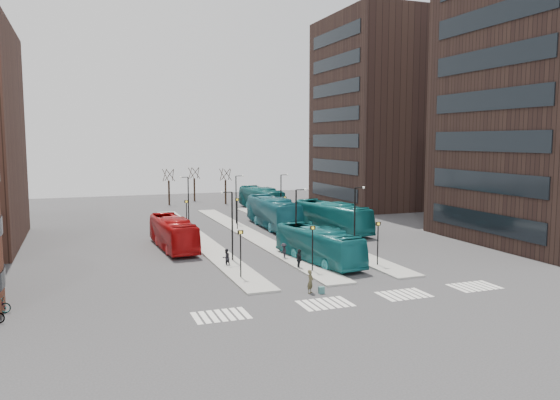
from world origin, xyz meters
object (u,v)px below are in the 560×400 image
object	(u,v)px
commuter_a	(226,258)
commuter_b	(299,259)
suitcase	(321,290)
traveller	(310,282)
teal_bus_b	(273,212)
commuter_c	(284,251)
red_bus	(173,233)
teal_bus_d	(261,199)
teal_bus_a	(318,245)
teal_bus_c	(332,217)

from	to	relation	value
commuter_a	commuter_b	size ratio (longest dim) A/B	0.89
suitcase	commuter_b	bearing A→B (deg)	86.24
suitcase	traveller	size ratio (longest dim) A/B	0.30
teal_bus_b	commuter_c	size ratio (longest dim) A/B	8.99
red_bus	commuter_a	bearing A→B (deg)	-75.03
commuter_c	commuter_b	bearing A→B (deg)	-0.15
traveller	commuter_a	world-z (taller)	traveller
commuter_a	commuter_c	xyz separation A→B (m)	(5.52, 0.83, -0.01)
teal_bus_d	commuter_b	bearing A→B (deg)	-106.63
red_bus	commuter_c	xyz separation A→B (m)	(8.48, -8.28, -0.82)
teal_bus_b	teal_bus_a	bearing A→B (deg)	-95.73
suitcase	teal_bus_b	distance (m)	29.09
teal_bus_a	teal_bus_c	size ratio (longest dim) A/B	0.88
red_bus	teal_bus_a	distance (m)	15.07
red_bus	commuter_c	bearing A→B (deg)	-47.33
suitcase	commuter_b	size ratio (longest dim) A/B	0.29
teal_bus_a	commuter_a	size ratio (longest dim) A/B	7.32
teal_bus_d	commuter_b	distance (m)	38.66
teal_bus_a	commuter_a	bearing A→B (deg)	162.64
teal_bus_c	teal_bus_b	bearing A→B (deg)	126.33
teal_bus_a	commuter_c	size ratio (longest dim) A/B	7.47
commuter_a	teal_bus_b	bearing A→B (deg)	-142.91
commuter_a	commuter_b	world-z (taller)	commuter_b
teal_bus_a	commuter_a	xyz separation A→B (m)	(-7.96, 1.28, -0.78)
teal_bus_b	teal_bus_c	distance (m)	7.52
traveller	commuter_b	distance (m)	7.06
teal_bus_a	teal_bus_b	distance (m)	19.49
red_bus	teal_bus_a	world-z (taller)	red_bus
teal_bus_a	traveller	distance (m)	9.76
teal_bus_d	commuter_a	bearing A→B (deg)	-115.82
suitcase	teal_bus_c	distance (m)	25.96
teal_bus_d	commuter_c	world-z (taller)	teal_bus_d
commuter_a	commuter_b	bearing A→B (deg)	127.51
commuter_c	teal_bus_a	bearing A→B (deg)	50.94
red_bus	commuter_c	size ratio (longest dim) A/B	7.59
teal_bus_a	commuter_b	xyz separation A→B (m)	(-2.58, -1.84, -0.69)
suitcase	teal_bus_d	distance (m)	45.93
suitcase	teal_bus_c	bearing A→B (deg)	68.97
teal_bus_a	teal_bus_b	xyz separation A→B (m)	(2.68, 19.30, 0.31)
commuter_a	commuter_c	world-z (taller)	commuter_a
teal_bus_b	teal_bus_c	world-z (taller)	teal_bus_b
red_bus	commuter_c	distance (m)	11.88
red_bus	commuter_b	bearing A→B (deg)	-58.73
red_bus	traveller	distance (m)	20.08
commuter_a	commuter_b	distance (m)	6.22
teal_bus_c	commuter_a	size ratio (longest dim) A/B	8.29
teal_bus_c	commuter_c	distance (m)	15.90
teal_bus_c	commuter_a	bearing A→B (deg)	-150.64
traveller	commuter_c	xyz separation A→B (m)	(2.08, 10.74, -0.09)
teal_bus_c	commuter_b	bearing A→B (deg)	-132.97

